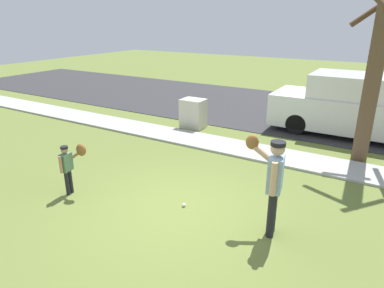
{
  "coord_description": "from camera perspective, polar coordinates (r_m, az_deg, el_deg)",
  "views": [
    {
      "loc": [
        3.24,
        -4.82,
        3.48
      ],
      "look_at": [
        -0.22,
        0.95,
        1.0
      ],
      "focal_mm": 31.97,
      "sensor_mm": 36.0,
      "label": 1
    }
  ],
  "objects": [
    {
      "name": "street_tree_near",
      "position": [
        9.41,
        28.57,
        13.11
      ],
      "size": [
        1.85,
        1.88,
        5.07
      ],
      "color": "brown",
      "rests_on": "ground"
    },
    {
      "name": "person_child",
      "position": [
        7.43,
        -19.68,
        -2.87
      ],
      "size": [
        0.46,
        0.48,
        1.1
      ],
      "rotation": [
        0.0,
        0.0,
        0.19
      ],
      "color": "black",
      "rests_on": "ground"
    },
    {
      "name": "person_adult",
      "position": [
        5.73,
        13.3,
        -5.44
      ],
      "size": [
        0.76,
        0.59,
        1.68
      ],
      "rotation": [
        0.0,
        0.0,
        -2.95
      ],
      "color": "black",
      "rests_on": "ground"
    },
    {
      "name": "ground_plane",
      "position": [
        9.59,
        8.97,
        -1.33
      ],
      "size": [
        48.0,
        48.0,
        0.0
      ],
      "primitive_type": "plane",
      "color": "olive"
    },
    {
      "name": "utility_cabinet",
      "position": [
        11.49,
        0.21,
        5.12
      ],
      "size": [
        0.77,
        0.61,
        0.97
      ],
      "primitive_type": "cube",
      "color": "beige",
      "rests_on": "ground"
    },
    {
      "name": "baseball",
      "position": [
        6.82,
        -1.36,
        -10.12
      ],
      "size": [
        0.07,
        0.07,
        0.07
      ],
      "primitive_type": "sphere",
      "color": "white",
      "rests_on": "ground"
    },
    {
      "name": "parked_van_white",
      "position": [
        11.78,
        25.66,
        5.59
      ],
      "size": [
        5.0,
        1.95,
        1.88
      ],
      "color": "silver",
      "rests_on": "road_surface"
    },
    {
      "name": "road_surface",
      "position": [
        14.24,
        16.85,
        5.24
      ],
      "size": [
        36.0,
        6.8,
        0.02
      ],
      "primitive_type": "cube",
      "color": "#2D2D30",
      "rests_on": "ground"
    },
    {
      "name": "sidewalk_strip",
      "position": [
        9.66,
        9.21,
        -0.97
      ],
      "size": [
        36.0,
        1.2,
        0.06
      ],
      "primitive_type": "cube",
      "color": "#A3A39E",
      "rests_on": "ground"
    }
  ]
}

